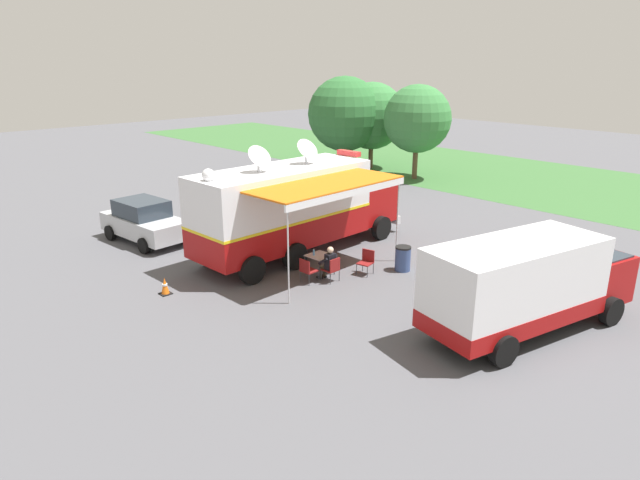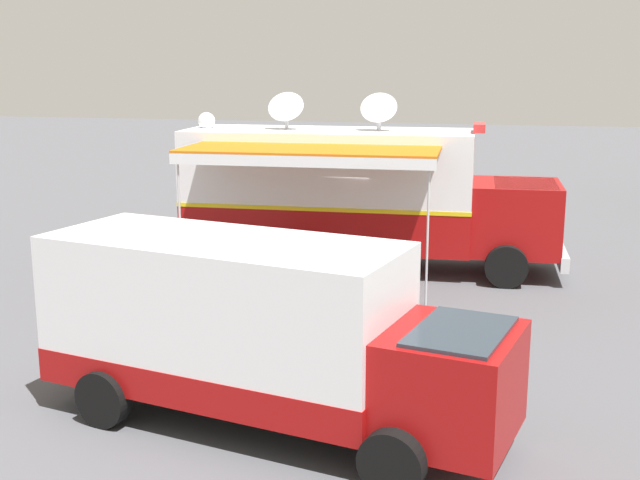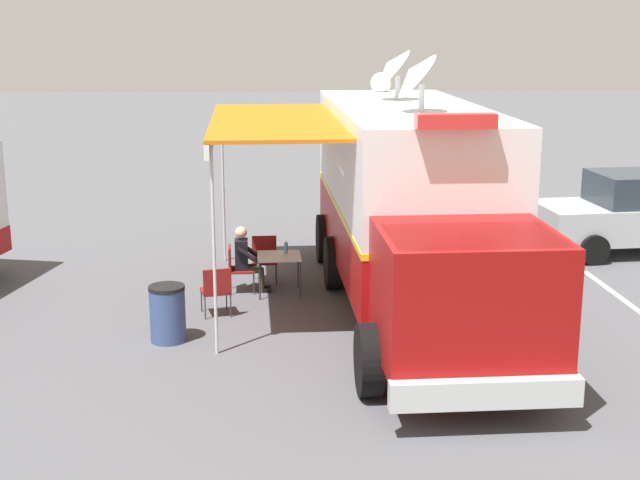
# 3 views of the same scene
# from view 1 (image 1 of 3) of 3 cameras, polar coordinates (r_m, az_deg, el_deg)

# --- Properties ---
(ground_plane) EXTENTS (100.00, 100.00, 0.00)m
(ground_plane) POSITION_cam_1_polar(r_m,az_deg,el_deg) (21.60, -3.77, -1.76)
(ground_plane) COLOR #515156
(grass_verge) EXTENTS (80.00, 14.00, 0.01)m
(grass_verge) POSITION_cam_1_polar(r_m,az_deg,el_deg) (37.88, 21.54, 5.68)
(grass_verge) COLOR #386633
(grass_verge) RESTS_ON ground
(lot_stripe) EXTENTS (0.30, 4.80, 0.01)m
(lot_stripe) POSITION_cam_1_polar(r_m,az_deg,el_deg) (25.18, -7.89, 1.02)
(lot_stripe) COLOR silver
(lot_stripe) RESTS_ON ground
(command_truck) EXTENTS (5.14, 9.58, 4.53)m
(command_truck) POSITION_cam_1_polar(r_m,az_deg,el_deg) (21.48, -2.32, 3.59)
(command_truck) COLOR #9E0F0F
(command_truck) RESTS_ON ground
(folding_table) EXTENTS (0.83, 0.83, 0.73)m
(folding_table) POSITION_cam_1_polar(r_m,az_deg,el_deg) (19.61, -0.04, -1.72)
(folding_table) COLOR silver
(folding_table) RESTS_ON ground
(water_bottle) EXTENTS (0.07, 0.07, 0.22)m
(water_bottle) POSITION_cam_1_polar(r_m,az_deg,el_deg) (19.55, -0.64, -1.29)
(water_bottle) COLOR #4C99D8
(water_bottle) RESTS_ON folding_table
(folding_chair_at_table) EXTENTS (0.50, 0.50, 0.87)m
(folding_chair_at_table) POSITION_cam_1_polar(r_m,az_deg,el_deg) (19.03, 1.28, -2.87)
(folding_chair_at_table) COLOR maroon
(folding_chair_at_table) RESTS_ON ground
(folding_chair_beside_table) EXTENTS (0.50, 0.50, 0.87)m
(folding_chair_beside_table) POSITION_cam_1_polar(r_m,az_deg,el_deg) (18.93, -1.33, -2.98)
(folding_chair_beside_table) COLOR maroon
(folding_chair_beside_table) RESTS_ON ground
(folding_chair_spare_by_truck) EXTENTS (0.58, 0.58, 0.87)m
(folding_chair_spare_by_truck) POSITION_cam_1_polar(r_m,az_deg,el_deg) (19.82, 4.80, -2.06)
(folding_chair_spare_by_truck) COLOR maroon
(folding_chair_spare_by_truck) RESTS_ON ground
(seated_responder) EXTENTS (0.67, 0.57, 1.25)m
(seated_responder) POSITION_cam_1_polar(r_m,az_deg,el_deg) (19.10, 0.87, -2.34)
(seated_responder) COLOR black
(seated_responder) RESTS_ON ground
(trash_bin) EXTENTS (0.57, 0.57, 0.91)m
(trash_bin) POSITION_cam_1_polar(r_m,az_deg,el_deg) (20.29, 8.50, -1.89)
(trash_bin) COLOR #384C7F
(trash_bin) RESTS_ON ground
(traffic_cone) EXTENTS (0.36, 0.36, 0.58)m
(traffic_cone) POSITION_cam_1_polar(r_m,az_deg,el_deg) (18.82, -15.64, -4.58)
(traffic_cone) COLOR black
(traffic_cone) RESTS_ON ground
(support_truck) EXTENTS (3.47, 7.08, 2.70)m
(support_truck) POSITION_cam_1_polar(r_m,az_deg,el_deg) (16.38, 20.50, -4.36)
(support_truck) COLOR white
(support_truck) RESTS_ON ground
(car_behind_truck) EXTENTS (4.35, 2.32, 1.76)m
(car_behind_truck) POSITION_cam_1_polar(r_m,az_deg,el_deg) (24.32, -17.60, 1.87)
(car_behind_truck) COLOR #B2B5BA
(car_behind_truck) RESTS_ON ground
(tree_far_left) EXTENTS (3.86, 3.86, 5.52)m
(tree_far_left) POSITION_cam_1_polar(r_m,az_deg,el_deg) (41.90, 2.16, 12.95)
(tree_far_left) COLOR brown
(tree_far_left) RESTS_ON ground
(tree_left_of_centre) EXTENTS (4.97, 4.97, 6.29)m
(tree_left_of_centre) POSITION_cam_1_polar(r_m,az_deg,el_deg) (38.27, 2.56, 12.80)
(tree_left_of_centre) COLOR brown
(tree_left_of_centre) RESTS_ON ground
(tree_right_of_centre) EXTENTS (4.54, 4.54, 5.88)m
(tree_right_of_centre) POSITION_cam_1_polar(r_m,az_deg,el_deg) (39.11, 5.34, 12.56)
(tree_right_of_centre) COLOR brown
(tree_right_of_centre) RESTS_ON ground
(tree_far_right) EXTENTS (4.21, 4.21, 5.89)m
(tree_far_right) POSITION_cam_1_polar(r_m,az_deg,el_deg) (35.84, 9.96, 12.14)
(tree_far_right) COLOR brown
(tree_far_right) RESTS_ON ground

